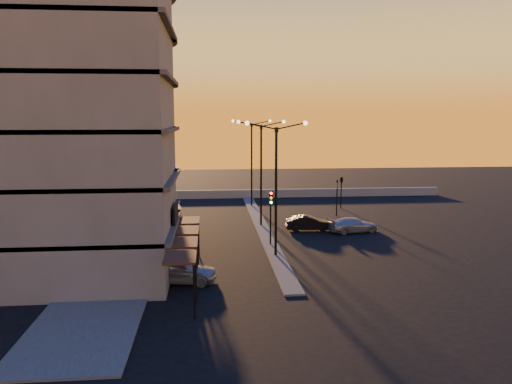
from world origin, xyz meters
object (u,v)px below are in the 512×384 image
object	(u,v)px
streetlamp_mid	(261,164)
traffic_light_main	(271,209)
car_sedan	(309,223)
car_wagon	(354,225)
car_hatchback	(178,270)

from	to	relation	value
streetlamp_mid	traffic_light_main	distance (m)	7.62
car_sedan	car_wagon	bearing A→B (deg)	-101.18
car_hatchback	car_sedan	xyz separation A→B (m)	(10.42, 12.90, -0.13)
car_hatchback	traffic_light_main	bearing A→B (deg)	-31.14
streetlamp_mid	traffic_light_main	xyz separation A→B (m)	(0.00, -7.13, -2.70)
traffic_light_main	car_wagon	world-z (taller)	traffic_light_main
traffic_light_main	streetlamp_mid	bearing A→B (deg)	90.00
traffic_light_main	car_hatchback	distance (m)	10.48
streetlamp_mid	car_wagon	xyz separation A→B (m)	(7.64, -3.16, -4.96)
streetlamp_mid	traffic_light_main	world-z (taller)	streetlamp_mid
streetlamp_mid	car_hatchback	bearing A→B (deg)	-113.32
traffic_light_main	car_sedan	distance (m)	6.69
car_hatchback	car_sedan	distance (m)	16.58
streetlamp_mid	car_sedan	size ratio (longest dim) A/B	2.40
traffic_light_main	car_hatchback	world-z (taller)	traffic_light_main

